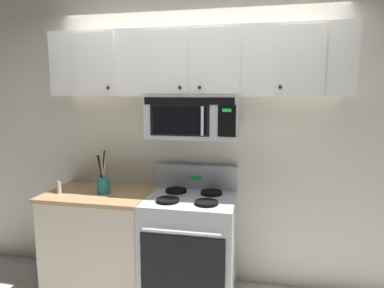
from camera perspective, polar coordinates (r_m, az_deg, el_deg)
back_wall at (r=3.11m, az=1.09°, el=0.81°), size 5.20×0.10×2.70m
stove_range at (r=3.02m, az=-0.26°, el=-16.99°), size 0.76×0.69×1.12m
over_range_microwave at (r=2.84m, az=0.20°, el=4.64°), size 0.76×0.43×0.35m
upper_cabinets at (r=2.88m, az=0.33°, el=13.65°), size 2.50×0.36×0.55m
counter_segment at (r=3.29m, az=-15.28°, el=-15.39°), size 0.93×0.65×0.90m
utensil_crock_teal at (r=3.06m, az=-14.93°, el=-6.35°), size 0.12×0.11×0.39m
salt_shaker at (r=3.19m, az=-21.78°, el=-6.89°), size 0.04×0.04×0.11m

